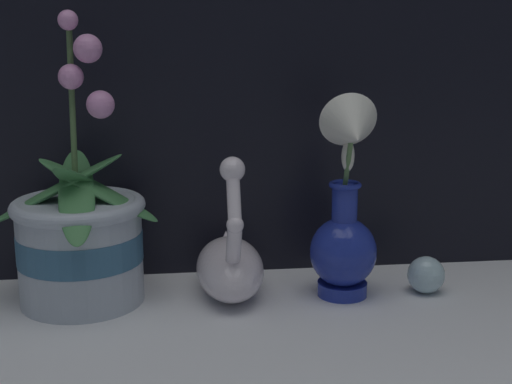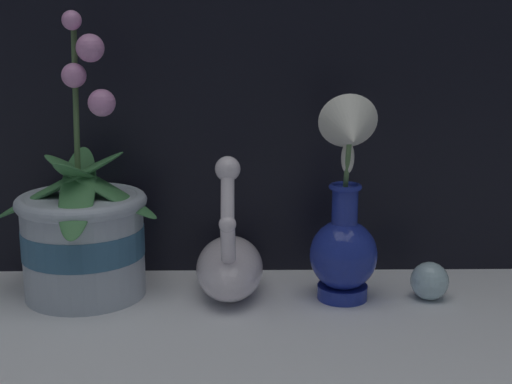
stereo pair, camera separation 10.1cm
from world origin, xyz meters
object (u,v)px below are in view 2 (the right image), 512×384
blue_vase (345,224)px  glass_sphere (430,281)px  orchid_potted_plant (83,232)px  swan_figurine (230,262)px

blue_vase → glass_sphere: blue_vase is taller
blue_vase → orchid_potted_plant: bearing=175.5°
swan_figurine → blue_vase: 0.18m
glass_sphere → orchid_potted_plant: bearing=177.1°
orchid_potted_plant → glass_sphere: bearing=-2.9°
orchid_potted_plant → glass_sphere: (0.49, -0.03, -0.07)m
swan_figurine → blue_vase: (0.16, -0.03, 0.06)m
orchid_potted_plant → blue_vase: size_ratio=1.37×
orchid_potted_plant → blue_vase: (0.37, -0.03, 0.02)m
orchid_potted_plant → glass_sphere: size_ratio=7.39×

